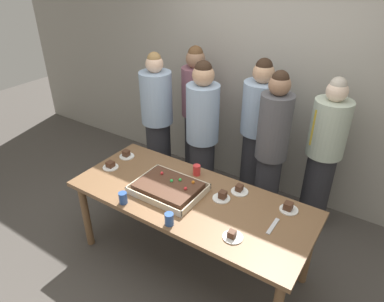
% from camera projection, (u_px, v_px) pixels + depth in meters
% --- Properties ---
extents(ground_plane, '(12.00, 12.00, 0.00)m').
position_uv_depth(ground_plane, '(190.00, 260.00, 3.34)').
color(ground_plane, '#4C4742').
extents(interior_back_panel, '(8.00, 0.12, 3.00)m').
position_uv_depth(interior_back_panel, '(272.00, 66.00, 3.75)').
color(interior_back_panel, '#9E998E').
rests_on(interior_back_panel, ground_plane).
extents(party_table, '(2.09, 0.89, 0.76)m').
position_uv_depth(party_table, '(190.00, 204.00, 3.00)').
color(party_table, brown).
rests_on(party_table, ground_plane).
extents(sheet_cake, '(0.59, 0.45, 0.10)m').
position_uv_depth(sheet_cake, '(168.00, 188.00, 3.01)').
color(sheet_cake, beige).
rests_on(sheet_cake, party_table).
extents(plated_slice_near_left, '(0.15, 0.15, 0.06)m').
position_uv_depth(plated_slice_near_left, '(232.00, 236.00, 2.53)').
color(plated_slice_near_left, white).
rests_on(plated_slice_near_left, party_table).
extents(plated_slice_near_right, '(0.15, 0.15, 0.07)m').
position_uv_depth(plated_slice_near_right, '(126.00, 155.00, 3.53)').
color(plated_slice_near_right, white).
rests_on(plated_slice_near_right, party_table).
extents(plated_slice_far_left, '(0.15, 0.15, 0.07)m').
position_uv_depth(plated_slice_far_left, '(288.00, 208.00, 2.80)').
color(plated_slice_far_left, white).
rests_on(plated_slice_far_left, party_table).
extents(plated_slice_far_right, '(0.15, 0.15, 0.06)m').
position_uv_depth(plated_slice_far_right, '(110.00, 166.00, 3.35)').
color(plated_slice_far_right, white).
rests_on(plated_slice_far_right, party_table).
extents(plated_slice_center_front, '(0.15, 0.15, 0.07)m').
position_uv_depth(plated_slice_center_front, '(222.00, 196.00, 2.92)').
color(plated_slice_center_front, white).
rests_on(plated_slice_center_front, party_table).
extents(plated_slice_center_back, '(0.15, 0.15, 0.06)m').
position_uv_depth(plated_slice_center_back, '(239.00, 190.00, 3.01)').
color(plated_slice_center_back, white).
rests_on(plated_slice_center_back, party_table).
extents(drink_cup_nearest, '(0.07, 0.07, 0.10)m').
position_uv_depth(drink_cup_nearest, '(169.00, 219.00, 2.64)').
color(drink_cup_nearest, '#2D5199').
rests_on(drink_cup_nearest, party_table).
extents(drink_cup_middle, '(0.07, 0.07, 0.10)m').
position_uv_depth(drink_cup_middle, '(197.00, 170.00, 3.23)').
color(drink_cup_middle, red).
rests_on(drink_cup_middle, party_table).
extents(drink_cup_far_end, '(0.07, 0.07, 0.10)m').
position_uv_depth(drink_cup_far_end, '(123.00, 198.00, 2.86)').
color(drink_cup_far_end, '#2D5199').
rests_on(drink_cup_far_end, party_table).
extents(cake_server_utensil, '(0.03, 0.20, 0.01)m').
position_uv_depth(cake_server_utensil, '(273.00, 226.00, 2.64)').
color(cake_server_utensil, silver).
rests_on(cake_server_utensil, party_table).
extents(person_serving_front, '(0.31, 0.31, 1.71)m').
position_uv_depth(person_serving_front, '(195.00, 115.00, 4.08)').
color(person_serving_front, '#28282D').
rests_on(person_serving_front, ground_plane).
extents(person_green_shirt_behind, '(0.30, 0.30, 1.71)m').
position_uv_depth(person_green_shirt_behind, '(271.00, 154.00, 3.32)').
color(person_green_shirt_behind, '#28282D').
rests_on(person_green_shirt_behind, ground_plane).
extents(person_striped_tie_right, '(0.35, 0.35, 1.63)m').
position_uv_depth(person_striped_tie_right, '(323.00, 156.00, 3.39)').
color(person_striped_tie_right, '#28282D').
rests_on(person_striped_tie_right, ground_plane).
extents(person_far_right_suit, '(0.37, 0.37, 1.69)m').
position_uv_depth(person_far_right_suit, '(257.00, 134.00, 3.73)').
color(person_far_right_suit, '#28282D').
rests_on(person_far_right_suit, ground_plane).
extents(person_left_edge_reaching, '(0.35, 0.35, 1.68)m').
position_uv_depth(person_left_edge_reaching, '(158.00, 124.00, 3.98)').
color(person_left_edge_reaching, '#28282D').
rests_on(person_left_edge_reaching, ground_plane).
extents(person_back_corner, '(0.34, 0.34, 1.68)m').
position_uv_depth(person_back_corner, '(202.00, 136.00, 3.68)').
color(person_back_corner, '#28282D').
rests_on(person_back_corner, ground_plane).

